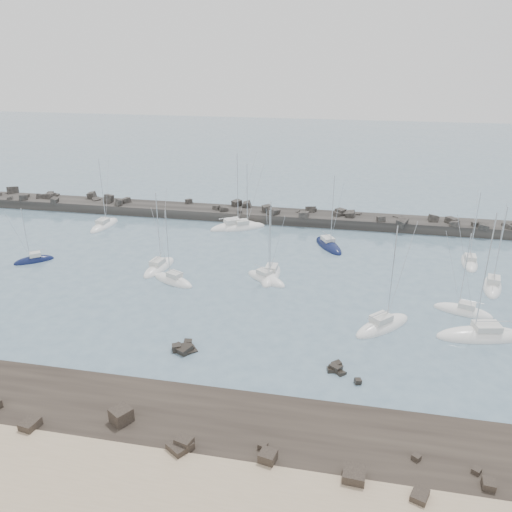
{
  "coord_description": "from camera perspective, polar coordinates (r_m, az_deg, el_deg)",
  "views": [
    {
      "loc": [
        13.26,
        -55.02,
        31.02
      ],
      "look_at": [
        -0.02,
        12.0,
        2.92
      ],
      "focal_mm": 35.0,
      "sensor_mm": 36.0,
      "label": 1
    }
  ],
  "objects": [
    {
      "name": "breakwater",
      "position": [
        100.1,
        -1.22,
        4.48
      ],
      "size": [
        115.0,
        7.97,
        5.03
      ],
      "color": "#292724",
      "rests_on": "ground"
    },
    {
      "name": "sailboat_13",
      "position": [
        73.07,
        1.15,
        -2.66
      ],
      "size": [
        7.31,
        6.09,
        11.68
      ],
      "color": "white",
      "rests_on": "ground"
    },
    {
      "name": "sailboat_1",
      "position": [
        99.81,
        -16.94,
        3.33
      ],
      "size": [
        3.41,
        8.92,
        13.72
      ],
      "color": "white",
      "rests_on": "ground"
    },
    {
      "name": "sailboat_2",
      "position": [
        86.9,
        -24.03,
        -0.49
      ],
      "size": [
        5.85,
        5.2,
        9.77
      ],
      "color": "#0F1842",
      "rests_on": "ground"
    },
    {
      "name": "rock_shelf",
      "position": [
        47.16,
        -8.47,
        -19.05
      ],
      "size": [
        140.0,
        12.0,
        2.03
      ],
      "color": "black",
      "rests_on": "ground"
    },
    {
      "name": "sailboat_14",
      "position": [
        94.37,
        -1.38,
        3.25
      ],
      "size": [
        8.47,
        6.63,
        13.3
      ],
      "color": "white",
      "rests_on": "ground"
    },
    {
      "name": "sailboat_12",
      "position": [
        78.22,
        25.39,
        -3.19
      ],
      "size": [
        4.14,
        8.31,
        12.86
      ],
      "color": "white",
      "rests_on": "ground"
    },
    {
      "name": "sailboat_9",
      "position": [
        69.56,
        22.58,
        -5.88
      ],
      "size": [
        7.6,
        4.3,
        11.57
      ],
      "color": "white",
      "rests_on": "ground"
    },
    {
      "name": "sailboat_3",
      "position": [
        78.23,
        -11.02,
        -1.33
      ],
      "size": [
        3.78,
        8.38,
        12.87
      ],
      "color": "white",
      "rests_on": "ground"
    },
    {
      "name": "sailboat_4",
      "position": [
        94.78,
        -2.5,
        3.32
      ],
      "size": [
        9.63,
        7.95,
        15.24
      ],
      "color": "white",
      "rests_on": "ground"
    },
    {
      "name": "rock_cluster_far",
      "position": [
        54.22,
        9.23,
        -12.77
      ],
      "size": [
        3.7,
        3.43,
        1.24
      ],
      "color": "black",
      "rests_on": "ground"
    },
    {
      "name": "sailboat_10",
      "position": [
        85.61,
        23.19,
        -0.69
      ],
      "size": [
        3.09,
        7.97,
        12.34
      ],
      "color": "white",
      "rests_on": "ground"
    },
    {
      "name": "ground",
      "position": [
        64.54,
        -2.06,
        -6.39
      ],
      "size": [
        400.0,
        400.0,
        0.0
      ],
      "primitive_type": "plane",
      "color": "slate",
      "rests_on": "ground"
    },
    {
      "name": "rock_cluster_near",
      "position": [
        57.34,
        -8.09,
        -10.54
      ],
      "size": [
        3.17,
        3.16,
        1.56
      ],
      "color": "black",
      "rests_on": "ground"
    },
    {
      "name": "sailboat_7",
      "position": [
        62.93,
        14.26,
        -7.78
      ],
      "size": [
        8.03,
        8.23,
        13.98
      ],
      "color": "white",
      "rests_on": "ground"
    },
    {
      "name": "sailboat_8",
      "position": [
        86.36,
        8.28,
        1.16
      ],
      "size": [
        6.42,
        8.81,
        13.54
      ],
      "color": "#0F1842",
      "rests_on": "ground"
    },
    {
      "name": "sailboat_11",
      "position": [
        64.74,
        24.3,
        -8.33
      ],
      "size": [
        10.92,
        5.32,
        16.39
      ],
      "color": "white",
      "rests_on": "ground"
    },
    {
      "name": "sailboat_6",
      "position": [
        74.18,
        1.72,
        -2.25
      ],
      "size": [
        2.74,
        8.09,
        12.79
      ],
      "color": "white",
      "rests_on": "ground"
    },
    {
      "name": "sailboat_5",
      "position": [
        73.46,
        -9.44,
        -2.83
      ],
      "size": [
        7.56,
        5.17,
        11.72
      ],
      "color": "white",
      "rests_on": "ground"
    }
  ]
}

